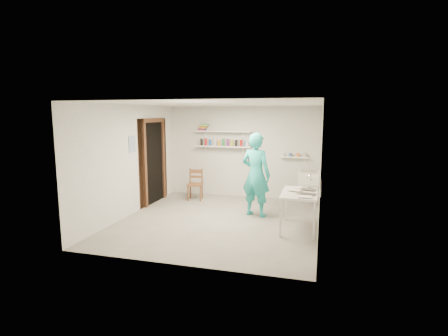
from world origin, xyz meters
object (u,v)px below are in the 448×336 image
(wooden_chair, at_px, (195,185))
(work_table, at_px, (299,211))
(man, at_px, (256,175))
(desk_lamp, at_px, (311,177))
(belfast_sink, at_px, (309,177))
(wall_clock, at_px, (255,160))

(wooden_chair, height_order, work_table, wooden_chair)
(man, height_order, desk_lamp, man)
(belfast_sink, height_order, man, man)
(man, relative_size, wooden_chair, 2.25)
(belfast_sink, distance_m, work_table, 1.88)
(belfast_sink, bearing_deg, man, -133.42)
(work_table, bearing_deg, belfast_sink, 86.60)
(belfast_sink, height_order, wooden_chair, belfast_sink)
(belfast_sink, relative_size, wooden_chair, 0.75)
(desk_lamp, bearing_deg, belfast_sink, 92.92)
(work_table, relative_size, desk_lamp, 8.00)
(wall_clock, xyz_separation_m, wooden_chair, (-1.69, 0.77, -0.81))
(belfast_sink, distance_m, man, 1.59)
(man, relative_size, desk_lamp, 13.16)
(man, distance_m, wooden_chair, 2.07)
(wall_clock, distance_m, work_table, 1.62)
(belfast_sink, height_order, desk_lamp, desk_lamp)
(wooden_chair, bearing_deg, belfast_sink, -6.52)
(belfast_sink, distance_m, wall_clock, 1.56)
(belfast_sink, relative_size, man, 0.33)
(belfast_sink, xyz_separation_m, wall_clock, (-1.15, -0.93, 0.51))
(man, xyz_separation_m, wooden_chair, (-1.76, 0.98, -0.50))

